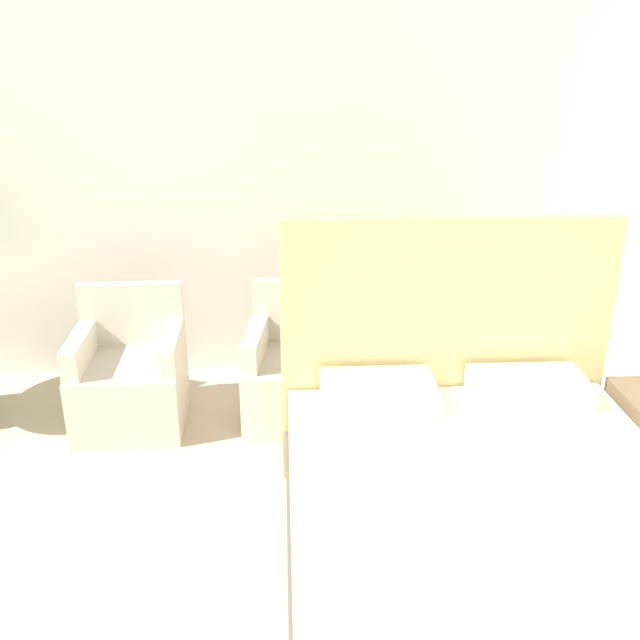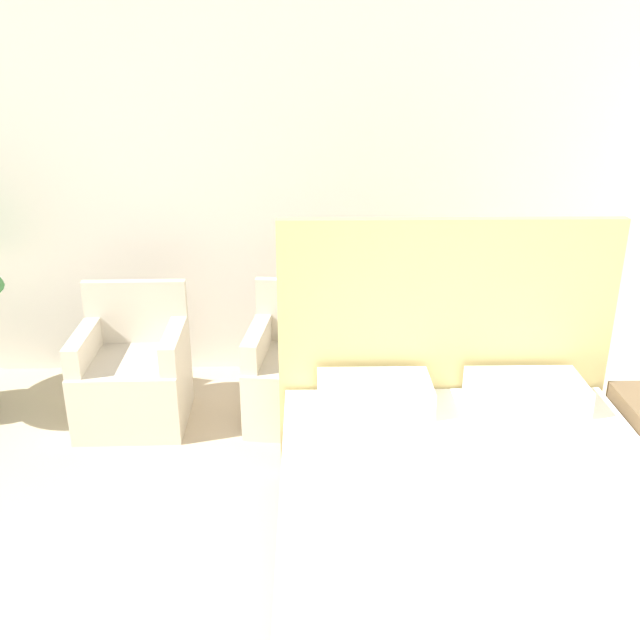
{
  "view_description": "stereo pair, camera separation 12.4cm",
  "coord_description": "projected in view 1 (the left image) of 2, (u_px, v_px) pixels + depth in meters",
  "views": [
    {
      "loc": [
        -0.22,
        -1.01,
        2.28
      ],
      "look_at": [
        -0.03,
        2.69,
        0.8
      ],
      "focal_mm": 40.0,
      "sensor_mm": 36.0,
      "label": 1
    },
    {
      "loc": [
        -0.1,
        -1.01,
        2.28
      ],
      "look_at": [
        -0.03,
        2.69,
        0.8
      ],
      "focal_mm": 40.0,
      "sensor_mm": 36.0,
      "label": 2
    }
  ],
  "objects": [
    {
      "name": "wall_back",
      "position": [
        316.0,
        169.0,
        4.77
      ],
      "size": [
        10.0,
        0.06,
        2.9
      ],
      "color": "silver",
      "rests_on": "ground_plane"
    },
    {
      "name": "bed",
      "position": [
        490.0,
        546.0,
        2.95
      ],
      "size": [
        1.72,
        2.23,
        1.46
      ],
      "color": "#4C4238",
      "rests_on": "ground_plane"
    },
    {
      "name": "armchair_near_window_left",
      "position": [
        130.0,
        383.0,
        4.42
      ],
      "size": [
        0.66,
        0.63,
        0.85
      ],
      "rotation": [
        0.0,
        0.0,
        0.02
      ],
      "color": "beige",
      "rests_on": "ground_plane"
    },
    {
      "name": "armchair_near_window_right",
      "position": [
        300.0,
        379.0,
        4.47
      ],
      "size": [
        0.72,
        0.69,
        0.85
      ],
      "rotation": [
        0.0,
        0.0,
        -0.12
      ],
      "color": "beige",
      "rests_on": "ground_plane"
    }
  ]
}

